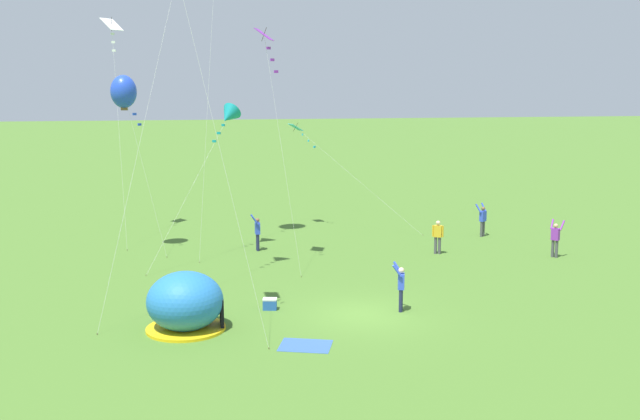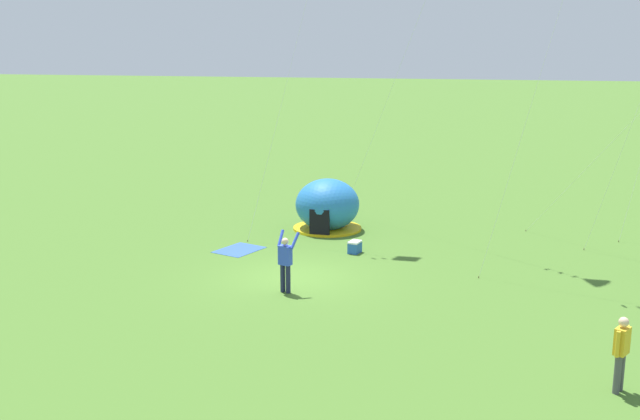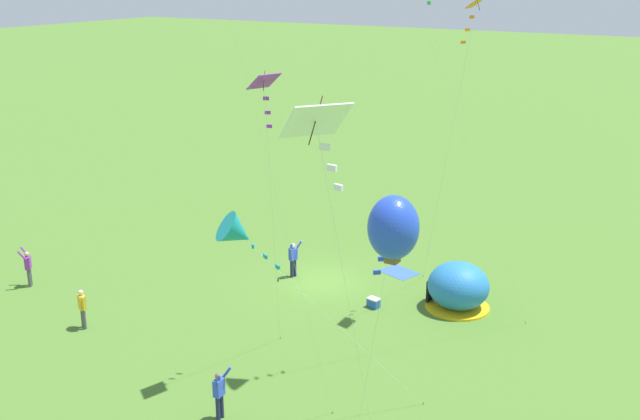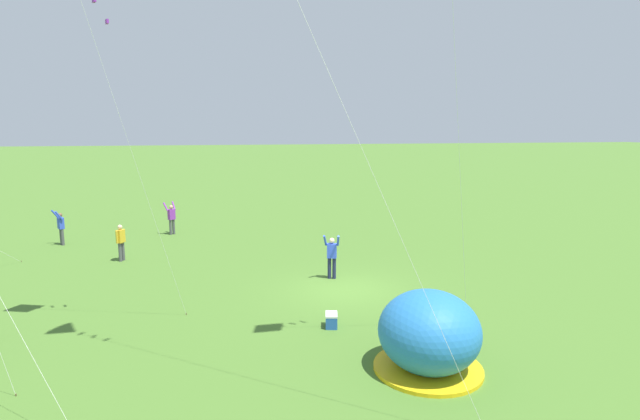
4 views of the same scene
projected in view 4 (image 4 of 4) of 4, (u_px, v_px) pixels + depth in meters
ground_plane at (345, 290)px, 19.21m from camera, size 300.00×300.00×0.00m
popup_tent at (429, 333)px, 12.76m from camera, size 2.81×2.81×2.10m
picnic_blanket at (446, 309)px, 17.16m from camera, size 2.02×1.77×0.01m
cooler_box at (331, 320)px, 15.62m from camera, size 0.59×0.47×0.44m
person_flying_kite at (61, 226)px, 26.25m from camera, size 0.72×0.67×1.89m
person_strolling at (121, 241)px, 23.16m from camera, size 0.54×0.39×1.72m
person_arms_raised at (332, 255)px, 20.44m from camera, size 0.59×0.70×1.89m
person_watching_sky at (172, 217)px, 28.83m from camera, size 0.68×0.72×1.89m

